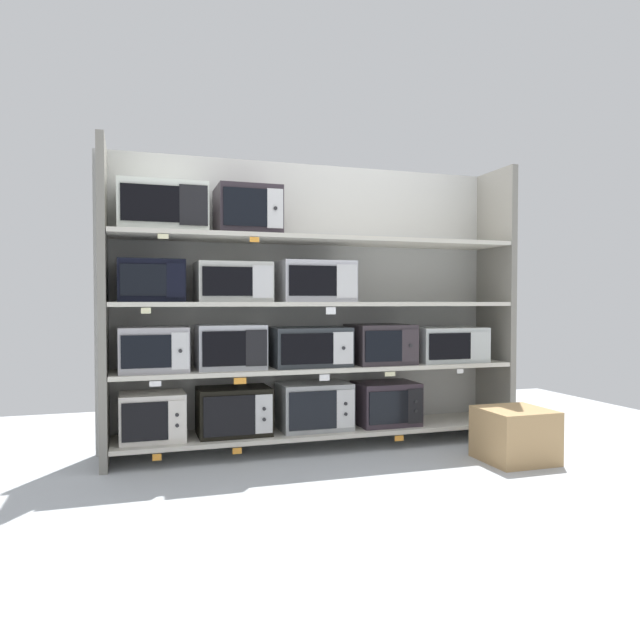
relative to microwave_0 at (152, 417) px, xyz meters
The scene contains 35 objects.
ground 1.57m from the microwave_0, 40.31° to the right, with size 6.89×6.00×0.02m, color #B2B7BC.
back_panel 1.42m from the microwave_0, 12.68° to the left, with size 3.09×0.04×2.10m, color #B2B2AD.
upright_left 0.81m from the microwave_0, behind, with size 0.05×0.48×2.10m, color gray.
upright_right 2.75m from the microwave_0, ahead, with size 0.05×0.48×2.10m, color gray.
shelf_0 1.19m from the microwave_0, ahead, with size 2.89×0.48×0.03m, color beige.
microwave_0 is the anchor object (origin of this frame).
microwave_1 0.54m from the microwave_0, ahead, with size 0.49×0.35×0.33m.
microwave_2 1.13m from the microwave_0, ahead, with size 0.51×0.35×0.34m.
microwave_3 1.69m from the microwave_0, ahead, with size 0.45×0.37×0.32m.
price_tag_0 0.32m from the microwave_0, 85.83° to the right, with size 0.06×0.00×0.04m, color orange.
price_tag_1 0.62m from the microwave_0, 24.51° to the right, with size 0.06×0.00×0.04m, color orange.
price_tag_2 1.72m from the microwave_0, ahead, with size 0.07×0.00×0.04m, color orange.
shelf_1 1.21m from the microwave_0, ahead, with size 2.89×0.48×0.03m, color beige.
microwave_4 0.45m from the microwave_0, ahead, with size 0.44×0.42×0.30m.
microwave_5 0.69m from the microwave_0, ahead, with size 0.46×0.34×0.30m.
microwave_6 1.18m from the microwave_0, ahead, with size 0.55×0.41×0.28m.
microwave_7 1.71m from the microwave_0, ahead, with size 0.44×0.43×0.29m.
microwave_8 2.24m from the microwave_0, ahead, with size 0.55×0.41×0.27m.
price_tag_3 0.35m from the microwave_0, 87.28° to the right, with size 0.07×0.00×0.03m, color white.
price_tag_4 0.65m from the microwave_0, 23.67° to the right, with size 0.08×0.00×0.04m, color orange.
price_tag_5 1.18m from the microwave_0, 11.99° to the right, with size 0.07×0.00×0.04m, color white.
price_tag_6 1.66m from the microwave_0, ahead, with size 0.08×0.00×0.03m, color beige.
price_tag_7 2.21m from the microwave_0, ahead, with size 0.05×0.00×0.03m, color white.
shelf_2 1.39m from the microwave_0, ahead, with size 2.89×0.48×0.03m, color beige.
microwave_9 0.90m from the microwave_0, 123.31° to the left, with size 0.42×0.38×0.28m.
microwave_10 1.05m from the microwave_0, ahead, with size 0.50×0.41×0.27m.
microwave_11 1.45m from the microwave_0, ahead, with size 0.52×0.41×0.29m.
price_tag_8 0.75m from the microwave_0, 99.66° to the right, with size 0.06×0.00×0.04m, color beige.
price_tag_9 1.39m from the microwave_0, 11.52° to the right, with size 0.07×0.00×0.05m, color white.
shelf_3 1.69m from the microwave_0, ahead, with size 2.89×0.48×0.03m, color beige.
microwave_12 1.39m from the microwave_0, ahead, with size 0.57×0.37×0.32m.
microwave_13 1.53m from the microwave_0, ahead, with size 0.43×0.42×0.33m.
price_tag_10 1.20m from the microwave_0, 74.58° to the right, with size 0.07×0.00×0.03m, color beige.
price_tag_11 1.36m from the microwave_0, 20.37° to the right, with size 0.06×0.00×0.03m, color orange.
shipping_carton 2.42m from the microwave_0, 17.69° to the right, with size 0.43×0.43×0.35m, color tan.
Camera 1 is at (-1.30, -4.07, 1.06)m, focal length 33.23 mm.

